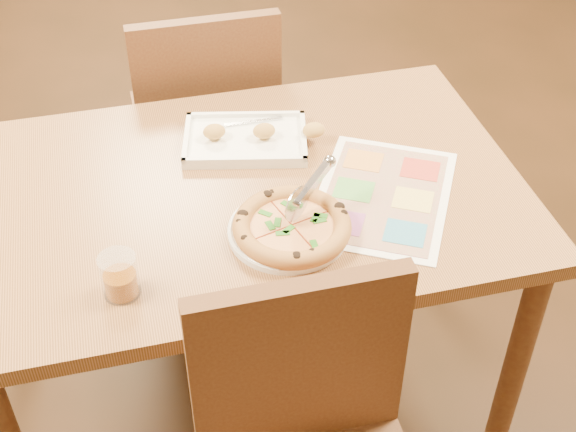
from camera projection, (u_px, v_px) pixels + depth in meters
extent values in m
plane|color=black|center=(253.00, 381.00, 2.34)|extent=(7.00, 7.00, 0.00)
cube|color=#9B673E|center=(244.00, 195.00, 1.88)|extent=(1.30, 0.85, 0.04)
cylinder|color=brown|center=(20.00, 246.00, 2.28)|extent=(0.06, 0.06, 0.68)
cylinder|color=brown|center=(516.00, 363.00, 1.96)|extent=(0.06, 0.06, 0.68)
cylinder|color=brown|center=(410.00, 184.00, 2.50)|extent=(0.06, 0.06, 0.68)
cube|color=brown|center=(299.00, 368.00, 1.52)|extent=(0.42, 0.04, 0.45)
cube|color=brown|center=(203.00, 122.00, 2.56)|extent=(0.42, 0.42, 0.04)
cube|color=brown|center=(208.00, 92.00, 2.28)|extent=(0.42, 0.04, 0.45)
cylinder|color=white|center=(288.00, 231.00, 1.74)|extent=(0.34, 0.34, 0.01)
cylinder|color=#BE7B41|center=(292.00, 229.00, 1.73)|extent=(0.25, 0.25, 0.01)
cylinder|color=#E1BE7A|center=(292.00, 226.00, 1.73)|extent=(0.21, 0.21, 0.01)
torus|color=#BE7B41|center=(292.00, 226.00, 1.73)|extent=(0.26, 0.26, 0.04)
cylinder|color=silver|center=(297.00, 204.00, 1.71)|extent=(0.07, 0.05, 0.08)
cube|color=silver|center=(314.00, 182.00, 1.73)|extent=(0.11, 0.09, 0.06)
cube|color=white|center=(245.00, 141.00, 2.00)|extent=(0.34, 0.27, 0.02)
cube|color=silver|center=(245.00, 137.00, 1.99)|extent=(0.15, 0.01, 0.00)
ellipsoid|color=gold|center=(214.00, 132.00, 1.98)|extent=(0.06, 0.05, 0.04)
ellipsoid|color=gold|center=(264.00, 131.00, 1.98)|extent=(0.06, 0.05, 0.04)
ellipsoid|color=gold|center=(314.00, 130.00, 1.98)|extent=(0.06, 0.05, 0.04)
cylinder|color=#86440A|center=(121.00, 283.00, 1.60)|extent=(0.07, 0.07, 0.05)
cylinder|color=white|center=(119.00, 276.00, 1.58)|extent=(0.08, 0.08, 0.10)
cube|color=white|center=(383.00, 195.00, 1.85)|extent=(0.46, 0.51, 0.00)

